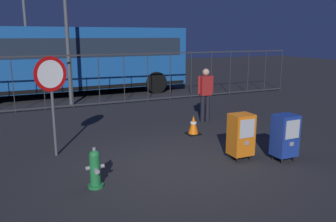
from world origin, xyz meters
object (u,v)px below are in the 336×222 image
bus_far (33,54)px  newspaper_box_primary (241,134)px  bus_near (69,57)px  newspaper_box_secondary (285,135)px  street_light_near_right (65,4)px  fire_hydrant (95,169)px  pedestrian (205,92)px  traffic_cone (193,125)px  stop_sign (51,86)px

bus_far → newspaper_box_primary: bearing=-71.5°
newspaper_box_primary → bus_near: bearing=101.0°
newspaper_box_secondary → street_light_near_right: (-3.19, 8.09, 3.22)m
newspaper_box_secondary → fire_hydrant: bearing=174.8°
pedestrian → bus_far: bearing=111.5°
bus_far → street_light_near_right: (0.89, -6.40, 2.08)m
pedestrian → traffic_cone: (-1.01, -1.08, -0.69)m
fire_hydrant → street_light_near_right: street_light_near_right is taller
traffic_cone → bus_far: size_ratio=0.05×
fire_hydrant → bus_near: bus_near is taller
fire_hydrant → stop_sign: (-0.43, 2.02, 1.25)m
fire_hydrant → street_light_near_right: bearing=83.9°
fire_hydrant → newspaper_box_primary: 3.21m
newspaper_box_secondary → bus_near: bearing=104.8°
stop_sign → bus_near: bus_near is taller
newspaper_box_primary → newspaper_box_secondary: bearing=-28.5°
newspaper_box_secondary → stop_sign: 5.15m
newspaper_box_primary → stop_sign: bearing=151.9°
newspaper_box_primary → bus_near: bus_near is taller
newspaper_box_secondary → bus_far: (-4.08, 14.49, 1.14)m
newspaper_box_primary → newspaper_box_secondary: same height
newspaper_box_primary → street_light_near_right: 8.62m
traffic_cone → street_light_near_right: street_light_near_right is taller
traffic_cone → street_light_near_right: size_ratio=0.08×
fire_hydrant → newspaper_box_primary: newspaper_box_primary is taller
pedestrian → traffic_cone: 1.63m
bus_far → fire_hydrant: bearing=-84.3°
newspaper_box_secondary → bus_far: bearing=105.7°
newspaper_box_primary → traffic_cone: (0.01, 2.14, -0.31)m
pedestrian → bus_near: bearing=113.4°
street_light_near_right → newspaper_box_secondary: bearing=-68.5°
newspaper_box_primary → fire_hydrant: bearing=-178.6°
newspaper_box_secondary → pedestrian: 3.69m
bus_near → newspaper_box_primary: bearing=-80.3°
newspaper_box_secondary → pedestrian: size_ratio=0.61×
newspaper_box_primary → traffic_cone: 2.16m
traffic_cone → fire_hydrant: bearing=-145.4°
fire_hydrant → bus_near: (1.24, 10.16, 1.36)m
newspaper_box_secondary → traffic_cone: size_ratio=1.92×
pedestrian → fire_hydrant: bearing=-142.0°
newspaper_box_primary → newspaper_box_secondary: 0.93m
newspaper_box_primary → stop_sign: size_ratio=0.46×
pedestrian → bus_near: size_ratio=0.16×
bus_near → street_light_near_right: street_light_near_right is taller
street_light_near_right → newspaper_box_primary: bearing=-72.8°
fire_hydrant → bus_near: bearing=83.1°
stop_sign → bus_near: (1.67, 8.15, 0.11)m
bus_near → bus_far: size_ratio=0.99×
newspaper_box_secondary → bus_far: bus_far is taller
stop_sign → traffic_cone: (3.64, 0.20, -1.34)m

